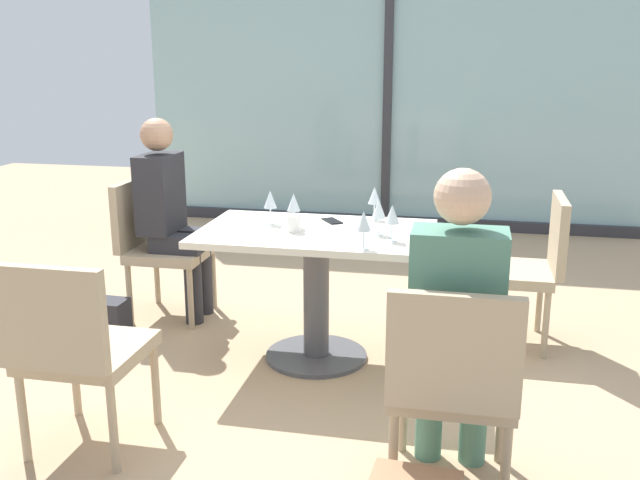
{
  "coord_description": "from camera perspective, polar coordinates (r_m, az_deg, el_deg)",
  "views": [
    {
      "loc": [
        0.77,
        -3.59,
        1.65
      ],
      "look_at": [
        0.0,
        0.1,
        0.65
      ],
      "focal_mm": 40.1,
      "sensor_mm": 36.0,
      "label": 1
    }
  ],
  "objects": [
    {
      "name": "chair_far_left",
      "position": [
        4.61,
        -12.99,
        -0.0
      ],
      "size": [
        0.5,
        0.46,
        0.87
      ],
      "color": "tan",
      "rests_on": "ground_plane"
    },
    {
      "name": "wine_glass_0",
      "position": [
        4.01,
        4.37,
        3.5
      ],
      "size": [
        0.07,
        0.07,
        0.18
      ],
      "color": "silver",
      "rests_on": "dining_table_main"
    },
    {
      "name": "handbag_1",
      "position": [
        4.31,
        -16.98,
        -6.32
      ],
      "size": [
        0.31,
        0.17,
        0.28
      ],
      "primitive_type": "cube",
      "rotation": [
        0.0,
        0.0,
        -0.04
      ],
      "color": "#232328",
      "rests_on": "ground_plane"
    },
    {
      "name": "wine_glass_5",
      "position": [
        3.82,
        -2.11,
        2.95
      ],
      "size": [
        0.07,
        0.07,
        0.18
      ],
      "color": "silver",
      "rests_on": "dining_table_main"
    },
    {
      "name": "person_front_right",
      "position": [
        2.71,
        10.83,
        -5.91
      ],
      "size": [
        0.34,
        0.39,
        1.26
      ],
      "color": "#4C7F6B",
      "rests_on": "ground_plane"
    },
    {
      "name": "ground_plane",
      "position": [
        4.02,
        -0.3,
        -9.35
      ],
      "size": [
        12.0,
        12.0,
        0.0
      ],
      "primitive_type": "plane",
      "color": "tan"
    },
    {
      "name": "chair_far_right",
      "position": [
        4.21,
        16.28,
        -1.63
      ],
      "size": [
        0.5,
        0.46,
        0.87
      ],
      "color": "tan",
      "rests_on": "ground_plane"
    },
    {
      "name": "window_wall_backdrop",
      "position": [
        6.84,
        5.44,
        11.13
      ],
      "size": [
        4.67,
        0.1,
        2.7
      ],
      "color": "#8FB7BC",
      "rests_on": "ground_plane"
    },
    {
      "name": "wine_glass_4",
      "position": [
        3.67,
        4.71,
        2.43
      ],
      "size": [
        0.07,
        0.07,
        0.18
      ],
      "color": "silver",
      "rests_on": "dining_table_main"
    },
    {
      "name": "chair_front_right",
      "position": [
        2.69,
        10.56,
        -10.78
      ],
      "size": [
        0.46,
        0.5,
        0.87
      ],
      "color": "tan",
      "rests_on": "ground_plane"
    },
    {
      "name": "dining_table_main",
      "position": [
        3.84,
        -0.31,
        -2.16
      ],
      "size": [
        1.23,
        0.77,
        0.73
      ],
      "color": "silver",
      "rests_on": "ground_plane"
    },
    {
      "name": "wine_glass_1",
      "position": [
        3.9,
        -3.99,
        3.18
      ],
      "size": [
        0.07,
        0.07,
        0.18
      ],
      "color": "silver",
      "rests_on": "dining_table_main"
    },
    {
      "name": "person_far_left",
      "position": [
        4.52,
        -11.88,
        2.42
      ],
      "size": [
        0.39,
        0.34,
        1.26
      ],
      "color": "#28282D",
      "rests_on": "ground_plane"
    },
    {
      "name": "coffee_cup",
      "position": [
        3.74,
        -2.1,
        1.34
      ],
      "size": [
        0.08,
        0.08,
        0.09
      ],
      "primitive_type": "cylinder",
      "color": "white",
      "rests_on": "dining_table_main"
    },
    {
      "name": "cell_phone_on_table",
      "position": [
        3.97,
        0.97,
        1.53
      ],
      "size": [
        0.14,
        0.16,
        0.01
      ],
      "primitive_type": "cube",
      "rotation": [
        0.0,
        0.0,
        0.61
      ],
      "color": "black",
      "rests_on": "dining_table_main"
    },
    {
      "name": "wine_glass_2",
      "position": [
        3.4,
        3.5,
        1.44
      ],
      "size": [
        0.07,
        0.07,
        0.18
      ],
      "color": "silver",
      "rests_on": "dining_table_main"
    },
    {
      "name": "chair_front_left",
      "position": [
        3.1,
        -19.02,
        -7.86
      ],
      "size": [
        0.46,
        0.5,
        0.87
      ],
      "color": "tan",
      "rests_on": "ground_plane"
    },
    {
      "name": "wine_glass_3",
      "position": [
        3.55,
        5.78,
        1.99
      ],
      "size": [
        0.07,
        0.07,
        0.18
      ],
      "color": "silver",
      "rests_on": "dining_table_main"
    }
  ]
}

